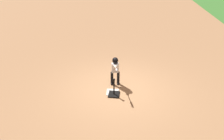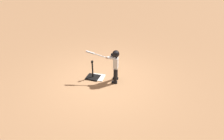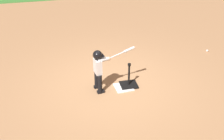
{
  "view_description": "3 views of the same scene",
  "coord_description": "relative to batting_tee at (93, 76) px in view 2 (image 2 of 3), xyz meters",
  "views": [
    {
      "loc": [
        6.93,
        0.59,
        4.26
      ],
      "look_at": [
        0.07,
        -0.23,
        0.82
      ],
      "focal_mm": 35.0,
      "sensor_mm": 36.0,
      "label": 1
    },
    {
      "loc": [
        -2.2,
        5.62,
        3.91
      ],
      "look_at": [
        -0.37,
        0.13,
        0.58
      ],
      "focal_mm": 35.0,
      "sensor_mm": 36.0,
      "label": 2
    },
    {
      "loc": [
        -1.4,
        -6.49,
        4.42
      ],
      "look_at": [
        -0.1,
        -0.39,
        0.68
      ],
      "focal_mm": 50.0,
      "sensor_mm": 36.0,
      "label": 3
    }
  ],
  "objects": [
    {
      "name": "batting_tee",
      "position": [
        0.0,
        0.0,
        0.0
      ],
      "size": [
        0.43,
        0.39,
        0.64
      ],
      "color": "black",
      "rests_on": "ground_plane"
    },
    {
      "name": "batter_child",
      "position": [
        -0.75,
        -0.04,
        0.61
      ],
      "size": [
        1.05,
        0.37,
        1.11
      ],
      "color": "black",
      "rests_on": "ground_plane"
    },
    {
      "name": "home_plate",
      "position": [
        -0.15,
        -0.06,
        -0.08
      ],
      "size": [
        0.48,
        0.48,
        0.02
      ],
      "primitive_type": "cube",
      "rotation": [
        0.0,
        0.0,
        0.09
      ],
      "color": "white",
      "rests_on": "ground_plane"
    },
    {
      "name": "ground_plane",
      "position": [
        -0.39,
        0.12,
        -0.09
      ],
      "size": [
        90.0,
        90.0,
        0.0
      ],
      "primitive_type": "plane",
      "color": "#AD7F56"
    }
  ]
}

